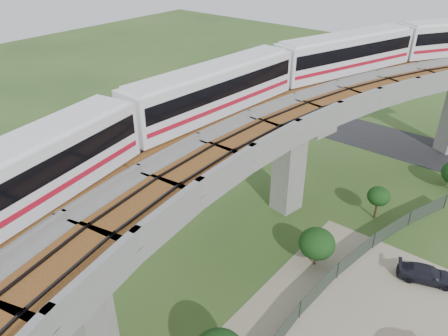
% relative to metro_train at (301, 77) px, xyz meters
% --- Properties ---
extents(ground, '(160.00, 160.00, 0.00)m').
position_rel_metro_train_xyz_m(ground, '(-1.27, -10.45, -12.31)').
color(ground, '#2E4F1F').
rests_on(ground, ground).
extents(asphalt_road, '(60.00, 8.00, 0.03)m').
position_rel_metro_train_xyz_m(asphalt_road, '(-1.27, 19.55, -12.29)').
color(asphalt_road, '#232326').
rests_on(asphalt_road, ground).
extents(viaduct, '(19.58, 73.98, 11.40)m').
position_rel_metro_train_xyz_m(viaduct, '(2.57, -10.45, -3.26)').
color(viaduct, '#99968E').
rests_on(viaduct, ground).
extents(metro_train, '(16.55, 60.34, 3.64)m').
position_rel_metro_train_xyz_m(metro_train, '(0.00, 0.00, 0.00)').
color(metro_train, white).
rests_on(metro_train, ground).
extents(fence, '(3.87, 38.73, 1.50)m').
position_rel_metro_train_xyz_m(fence, '(8.48, -10.45, -11.56)').
color(fence, '#2D382D').
rests_on(fence, ground).
extents(tree_1, '(1.93, 1.93, 3.09)m').
position_rel_metro_train_xyz_m(tree_1, '(6.62, 3.44, -10.05)').
color(tree_1, '#382314').
rests_on(tree_1, ground).
extents(tree_2, '(2.71, 2.71, 3.14)m').
position_rel_metro_train_xyz_m(tree_2, '(5.44, -5.22, -10.32)').
color(tree_2, '#382314').
rests_on(tree_2, ground).
extents(car_dark, '(4.34, 2.92, 1.17)m').
position_rel_metro_train_xyz_m(car_dark, '(12.55, -1.72, -11.68)').
color(car_dark, black).
rests_on(car_dark, dirt_lot).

